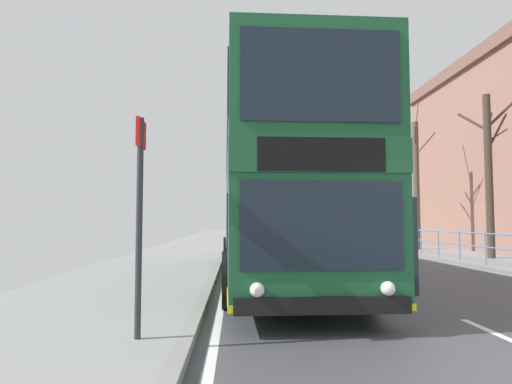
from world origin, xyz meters
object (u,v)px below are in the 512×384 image
bare_tree_far_01 (489,169)px  background_building_00 (492,177)px  double_decker_bus_main (276,191)px  bare_tree_far_00 (371,205)px  bus_stop_sign_near (140,202)px  bare_tree_far_02 (416,182)px

bare_tree_far_01 → background_building_00: 22.90m
double_decker_bus_main → bare_tree_far_00: bearing=67.4°
double_decker_bus_main → bus_stop_sign_near: 6.57m
bus_stop_sign_near → background_building_00: 38.94m
double_decker_bus_main → bus_stop_sign_near: size_ratio=4.24×
double_decker_bus_main → bare_tree_far_02: bearing=53.4°
bare_tree_far_01 → double_decker_bus_main: bearing=-148.3°
double_decker_bus_main → bus_stop_sign_near: (-2.25, -6.14, -0.56)m
bare_tree_far_01 → bare_tree_far_02: size_ratio=0.83×
double_decker_bus_main → bare_tree_far_00: bare_tree_far_00 is taller
double_decker_bus_main → bare_tree_far_01: (8.99, 5.54, 1.25)m
background_building_00 → bare_tree_far_01: bearing=-120.4°
bus_stop_sign_near → bare_tree_far_02: size_ratio=0.35×
bare_tree_far_00 → bus_stop_sign_near: bearing=-112.0°
background_building_00 → double_decker_bus_main: bearing=-129.1°
bare_tree_far_01 → background_building_00: bearing=59.6°
bus_stop_sign_near → bare_tree_far_01: bare_tree_far_01 is taller
bare_tree_far_02 → background_building_00: (12.23, 14.08, 1.73)m
bare_tree_far_02 → double_decker_bus_main: bearing=-126.6°
double_decker_bus_main → background_building_00: (20.53, 25.24, 2.94)m
bare_tree_far_00 → bare_tree_far_01: (-0.14, -16.41, 0.85)m
double_decker_bus_main → bare_tree_far_01: bare_tree_far_01 is taller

